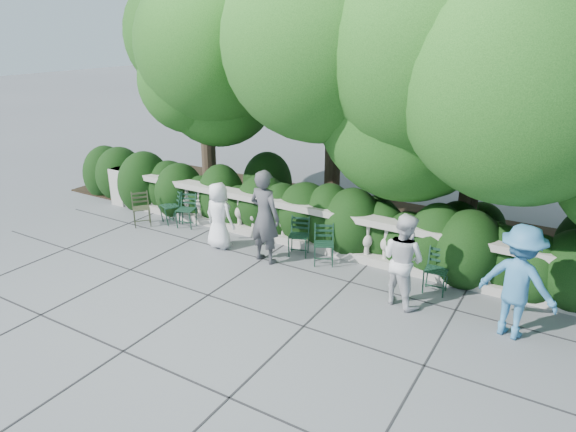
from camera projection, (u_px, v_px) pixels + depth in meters
The scene contains 14 objects.
ground at pixel (261, 280), 9.90m from camera, with size 90.00×90.00×0.00m, color #585A60.
balustrade at pixel (307, 227), 11.18m from camera, with size 12.00×0.44×1.00m.
shrub_hedge at pixel (331, 230), 12.31m from camera, with size 15.00×2.60×1.70m, color black, non-canonical shape.
tree_canopy at pixel (370, 58), 10.75m from camera, with size 15.04×6.52×6.78m.
chair_a at pixel (166, 224), 12.68m from camera, with size 0.44×0.48×0.84m, color black, non-canonical shape.
chair_b at pixel (184, 229), 12.38m from camera, with size 0.44×0.48×0.84m, color black, non-canonical shape.
chair_c at pixel (297, 258), 10.84m from camera, with size 0.44×0.48×0.84m, color black, non-canonical shape.
chair_d at pixel (323, 267), 10.43m from camera, with size 0.44×0.48×0.84m, color black, non-canonical shape.
chair_f at pixel (432, 295), 9.33m from camera, with size 0.44×0.48×0.84m, color black, non-canonical shape.
chair_weathered at pixel (144, 227), 12.48m from camera, with size 0.44×0.48×0.84m, color black, non-canonical shape.
person_businessman at pixel (219, 216), 11.11m from camera, with size 0.72×0.47×1.48m, color white.
person_woman_grey at pixel (265, 217), 10.38m from camera, with size 0.71×0.47×1.96m, color #3E3E43.
person_casual_man at pixel (403, 260), 8.81m from camera, with size 0.81×0.63×1.67m, color silver.
person_older_blue at pixel (518, 282), 7.86m from camera, with size 1.20×0.69×1.85m, color teal.
Camera 1 is at (5.01, -7.31, 4.62)m, focal length 32.00 mm.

